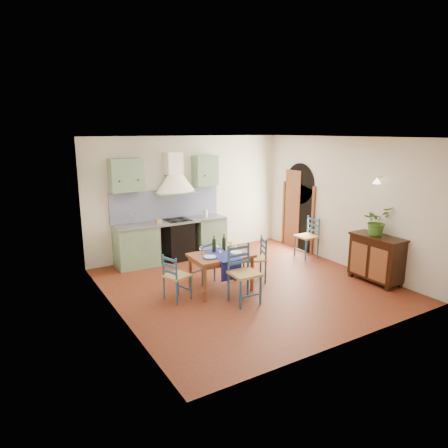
% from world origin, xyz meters
% --- Properties ---
extents(floor, '(5.00, 5.00, 0.00)m').
position_xyz_m(floor, '(0.00, 0.00, 0.00)').
color(floor, '#4D1E10').
rests_on(floor, ground).
extents(back_wall, '(5.00, 0.96, 2.80)m').
position_xyz_m(back_wall, '(-0.47, 2.29, 1.05)').
color(back_wall, beige).
rests_on(back_wall, ground).
extents(right_wall, '(0.26, 5.00, 2.80)m').
position_xyz_m(right_wall, '(2.50, 0.28, 1.34)').
color(right_wall, beige).
rests_on(right_wall, ground).
extents(left_wall, '(0.04, 5.00, 2.80)m').
position_xyz_m(left_wall, '(-2.50, 0.00, 1.40)').
color(left_wall, beige).
rests_on(left_wall, ground).
extents(ceiling, '(5.00, 5.00, 0.01)m').
position_xyz_m(ceiling, '(0.00, 0.00, 2.80)').
color(ceiling, white).
rests_on(ceiling, back_wall).
extents(dining_table, '(1.13, 0.85, 1.02)m').
position_xyz_m(dining_table, '(-0.56, 0.04, 0.62)').
color(dining_table, brown).
rests_on(dining_table, ground).
extents(chair_near, '(0.48, 0.48, 1.00)m').
position_xyz_m(chair_near, '(-0.50, -0.60, 0.52)').
color(chair_near, navy).
rests_on(chair_near, ground).
extents(chair_far, '(0.48, 0.48, 0.83)m').
position_xyz_m(chair_far, '(-0.64, 0.59, 0.43)').
color(chair_far, navy).
rests_on(chair_far, ground).
extents(chair_left, '(0.49, 0.49, 0.84)m').
position_xyz_m(chair_left, '(-1.46, 0.07, 0.43)').
color(chair_left, navy).
rests_on(chair_left, ground).
extents(chair_right, '(0.53, 0.53, 0.89)m').
position_xyz_m(chair_right, '(0.27, 0.10, 0.46)').
color(chair_right, navy).
rests_on(chair_right, ground).
extents(chair_spare, '(0.44, 0.44, 0.94)m').
position_xyz_m(chair_spare, '(2.23, 0.76, 0.49)').
color(chair_spare, navy).
rests_on(chair_spare, ground).
extents(sideboard, '(0.50, 1.05, 0.94)m').
position_xyz_m(sideboard, '(2.26, -1.15, 0.51)').
color(sideboard, black).
rests_on(sideboard, ground).
extents(potted_plant, '(0.53, 0.47, 0.56)m').
position_xyz_m(potted_plant, '(2.28, -1.07, 1.21)').
color(potted_plant, '#345E1D').
rests_on(potted_plant, sideboard).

